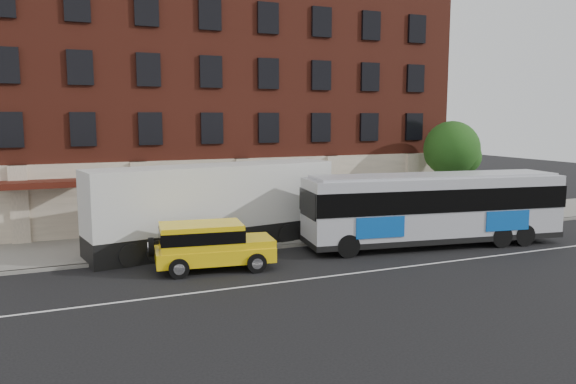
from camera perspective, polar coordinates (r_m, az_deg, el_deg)
name	(u,v)px	position (r m, az deg, el deg)	size (l,w,h in m)	color
ground	(333,280)	(22.98, 4.65, -8.98)	(120.00, 120.00, 0.00)	black
sidewalk	(258,235)	(30.97, -3.07, -4.45)	(60.00, 6.00, 0.15)	gray
kerb	(278,247)	(28.23, -1.00, -5.64)	(60.00, 0.25, 0.15)	gray
lane_line	(328,276)	(23.40, 4.08, -8.64)	(60.00, 0.12, 0.01)	silver
building	(217,102)	(37.84, -7.28, 9.14)	(30.00, 12.10, 15.00)	#602316
sign_pole	(100,233)	(26.22, -18.69, -4.00)	(0.30, 0.20, 2.50)	gray
street_tree	(452,151)	(37.54, 16.50, 4.05)	(3.60, 3.60, 6.20)	#322219
city_bus	(434,206)	(29.43, 14.77, -1.43)	(13.81, 4.79, 3.71)	#ABADB5
yellow_suv	(209,243)	(24.35, -8.12, -5.21)	(5.49, 2.86, 2.05)	yellow
shipping_container	(215,207)	(28.17, -7.50, -1.55)	(12.92, 4.74, 4.22)	black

